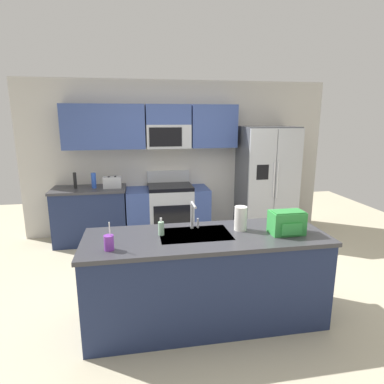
% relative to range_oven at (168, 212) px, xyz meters
% --- Properties ---
extents(ground_plane, '(9.00, 9.00, 0.00)m').
position_rel_range_oven_xyz_m(ground_plane, '(0.23, -1.80, -0.44)').
color(ground_plane, beige).
rests_on(ground_plane, ground).
extents(kitchen_wall_unit, '(5.20, 0.43, 2.60)m').
position_rel_range_oven_xyz_m(kitchen_wall_unit, '(0.08, 0.28, 1.03)').
color(kitchen_wall_unit, beige).
rests_on(kitchen_wall_unit, ground).
extents(back_counter, '(1.15, 0.63, 0.90)m').
position_rel_range_oven_xyz_m(back_counter, '(-1.26, -0.00, 0.01)').
color(back_counter, '#1E2A4D').
rests_on(back_counter, ground).
extents(range_oven, '(1.36, 0.61, 1.10)m').
position_rel_range_oven_xyz_m(range_oven, '(0.00, 0.00, 0.00)').
color(range_oven, '#B7BABF').
rests_on(range_oven, ground).
extents(refrigerator, '(0.90, 0.76, 1.85)m').
position_rel_range_oven_xyz_m(refrigerator, '(1.69, -0.07, 0.48)').
color(refrigerator, '#4C4F54').
rests_on(refrigerator, ground).
extents(island_counter, '(2.32, 0.82, 0.90)m').
position_rel_range_oven_xyz_m(island_counter, '(0.13, -2.38, 0.01)').
color(island_counter, '#1E2A4D').
rests_on(island_counter, ground).
extents(toaster, '(0.28, 0.16, 0.18)m').
position_rel_range_oven_xyz_m(toaster, '(-0.89, -0.05, 0.55)').
color(toaster, '#B7BABF').
rests_on(toaster, back_counter).
extents(pepper_mill, '(0.05, 0.05, 0.25)m').
position_rel_range_oven_xyz_m(pepper_mill, '(-1.46, -0.00, 0.58)').
color(pepper_mill, black).
rests_on(pepper_mill, back_counter).
extents(bottle_blue, '(0.07, 0.07, 0.24)m').
position_rel_range_oven_xyz_m(bottle_blue, '(-1.17, -0.03, 0.58)').
color(bottle_blue, blue).
rests_on(bottle_blue, back_counter).
extents(sink_faucet, '(0.09, 0.21, 0.28)m').
position_rel_range_oven_xyz_m(sink_faucet, '(0.03, -2.19, 0.62)').
color(sink_faucet, '#B7BABF').
rests_on(sink_faucet, island_counter).
extents(drink_cup_purple, '(0.08, 0.08, 0.25)m').
position_rel_range_oven_xyz_m(drink_cup_purple, '(-0.76, -2.59, 0.52)').
color(drink_cup_purple, purple).
rests_on(drink_cup_purple, island_counter).
extents(soap_dispenser, '(0.06, 0.06, 0.17)m').
position_rel_range_oven_xyz_m(soap_dispenser, '(-0.30, -2.30, 0.53)').
color(soap_dispenser, '#A5D8B2').
rests_on(soap_dispenser, island_counter).
extents(paper_towel_roll, '(0.12, 0.12, 0.24)m').
position_rel_range_oven_xyz_m(paper_towel_roll, '(0.50, -2.30, 0.58)').
color(paper_towel_roll, white).
rests_on(paper_towel_roll, island_counter).
extents(backpack, '(0.32, 0.22, 0.23)m').
position_rel_range_oven_xyz_m(backpack, '(0.90, -2.48, 0.57)').
color(backpack, green).
rests_on(backpack, island_counter).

